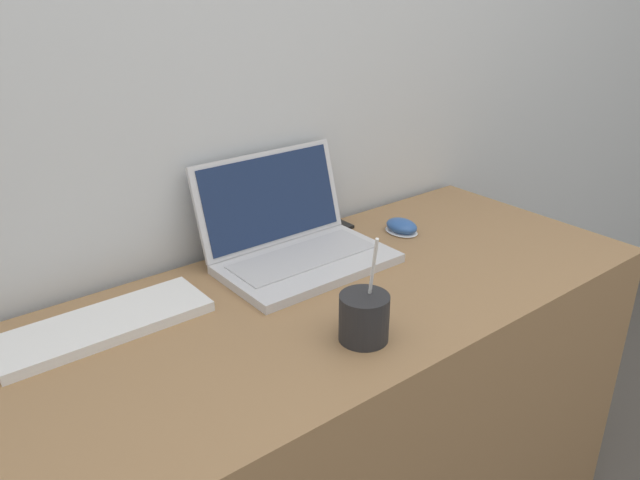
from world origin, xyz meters
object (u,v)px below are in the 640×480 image
Objects in this scene: external_keyboard at (104,324)px; usb_stick at (344,224)px; laptop at (294,239)px; computer_mouse at (402,227)px; drink_cup at (364,316)px.

external_keyboard is 6.41× the size of usb_stick.
laptop is 0.45m from external_keyboard.
laptop reaches higher than computer_mouse.
computer_mouse reaches higher than external_keyboard.
laptop is at bearing 74.07° from drink_cup.
computer_mouse is 0.75m from external_keyboard.
laptop is 0.98× the size of external_keyboard.
laptop is at bearing 172.95° from computer_mouse.
laptop reaches higher than drink_cup.
drink_cup is at bearing -42.40° from external_keyboard.
external_keyboard is (-0.75, 0.02, -0.00)m from computer_mouse.
drink_cup is 0.53m from usb_stick.
computer_mouse is (0.31, -0.04, -0.04)m from laptop.
drink_cup is 0.48m from external_keyboard.
drink_cup reaches higher than computer_mouse.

